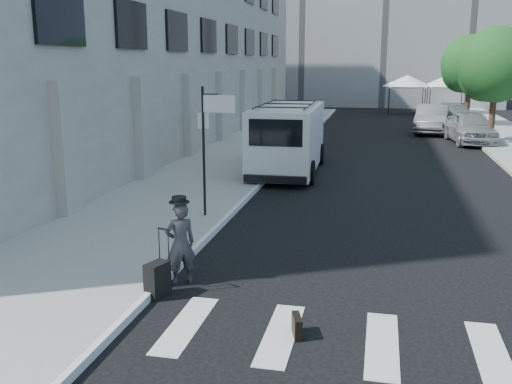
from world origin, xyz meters
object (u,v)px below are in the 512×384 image
at_px(briefcase, 297,326).
at_px(cargo_van, 289,138).
at_px(suitcase, 157,279).
at_px(parked_car_b, 432,119).
at_px(parked_car_a, 470,127).
at_px(businessman, 180,244).
at_px(parked_car_c, 456,116).

xyz_separation_m(briefcase, cargo_van, (-2.37, 13.82, 1.17)).
distance_m(suitcase, cargo_van, 12.86).
bearing_deg(parked_car_b, cargo_van, -107.33).
bearing_deg(parked_car_b, parked_car_a, -61.93).
xyz_separation_m(businessman, suitcase, (-0.22, -0.69, -0.49)).
relative_size(businessman, parked_car_b, 0.32).
height_order(briefcase, parked_car_b, parked_car_b).
bearing_deg(businessman, briefcase, 108.08).
bearing_deg(briefcase, parked_car_a, 60.33).
relative_size(cargo_van, parked_car_a, 1.40).
xyz_separation_m(businessman, briefcase, (2.54, -1.69, -0.66)).
bearing_deg(businessman, suitcase, 34.36).
height_order(briefcase, parked_car_c, parked_car_c).
height_order(briefcase, suitcase, suitcase).
bearing_deg(parked_car_a, cargo_van, -134.91).
xyz_separation_m(suitcase, parked_car_c, (8.70, 30.09, 0.44)).
bearing_deg(parked_car_a, businessman, -116.30).
height_order(businessman, parked_car_b, parked_car_b).
distance_m(suitcase, parked_car_c, 31.32).
relative_size(briefcase, cargo_van, 0.06).
height_order(briefcase, parked_car_a, parked_car_a).
xyz_separation_m(cargo_van, parked_car_c, (8.31, 17.27, -0.56)).
distance_m(briefcase, suitcase, 2.94).
xyz_separation_m(parked_car_a, parked_car_b, (-1.64, 4.32, -0.00)).
bearing_deg(parked_car_b, suitcase, -97.08).
relative_size(suitcase, parked_car_a, 0.25).
height_order(businessman, parked_car_a, parked_car_a).
bearing_deg(parked_car_c, briefcase, -96.60).
bearing_deg(suitcase, briefcase, 0.47).
distance_m(parked_car_a, parked_car_c, 7.26).
bearing_deg(businessman, cargo_van, -129.09).
relative_size(businessman, cargo_van, 0.23).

